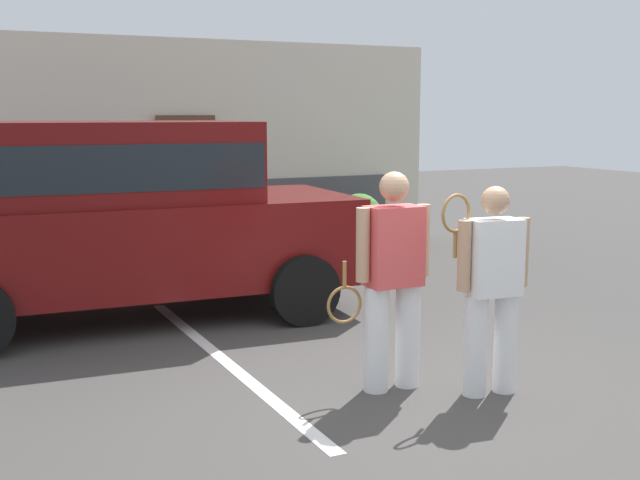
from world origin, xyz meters
name	(u,v)px	position (x,y,z in m)	size (l,w,h in m)	color
ground_plane	(403,398)	(0.00, 0.00, 0.00)	(40.00, 40.00, 0.00)	#423F3D
parking_stripe_1	(223,359)	(-0.91, 1.50, 0.00)	(0.12, 4.40, 0.01)	silver
house_frontage	(159,154)	(0.00, 6.98, 1.52)	(9.11, 0.40, 3.23)	beige
parked_suv	(120,210)	(-1.37, 3.34, 1.15)	(4.71, 2.39, 2.05)	#590C0C
tennis_player_man	(392,278)	(0.03, 0.23, 0.88)	(0.89, 0.27, 1.70)	white
tennis_player_woman	(492,287)	(0.65, -0.19, 0.84)	(0.73, 0.29, 1.60)	white
potted_plant_by_porch	(359,220)	(2.75, 5.71, 0.51)	(0.70, 0.70, 0.92)	#9E5638
potted_plant_secondary	(407,224)	(3.65, 5.76, 0.38)	(0.52, 0.52, 0.69)	brown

